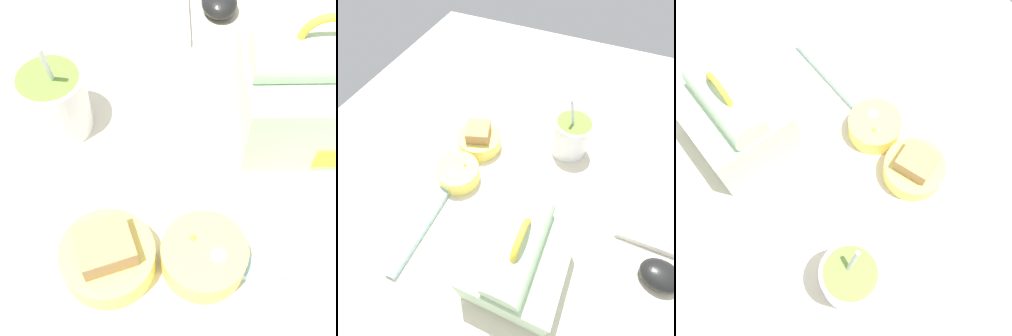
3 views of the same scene
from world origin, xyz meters
The scene contains 8 objects.
desk_surface centered at (0.00, 0.00, 1.00)cm, with size 140.00×110.00×2.00cm.
keyboard centered at (-9.78, 35.20, 3.02)cm, with size 30.51×13.84×2.10cm.
lunch_bag centered at (20.01, 11.78, 9.34)cm, with size 17.56×16.13×20.03cm.
soup_cup centered at (-14.10, 12.58, 7.15)cm, with size 9.51×9.51×16.42cm.
bento_bowl_sandwich centered at (-5.86, -9.13, 4.64)cm, with size 11.22×11.22×7.09cm.
bento_bowl_snacks centered at (5.35, -9.10, 4.33)cm, with size 10.10×10.10×5.23cm.
computer_mouse centered at (10.78, 37.36, 3.99)cm, with size 6.25×7.82×3.98cm.
chopstick_case centered at (20.33, -10.27, 2.80)cm, with size 21.46×2.55×1.60cm.
Camera 2 is at (33.22, 15.11, 55.98)cm, focal length 28.00 mm.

